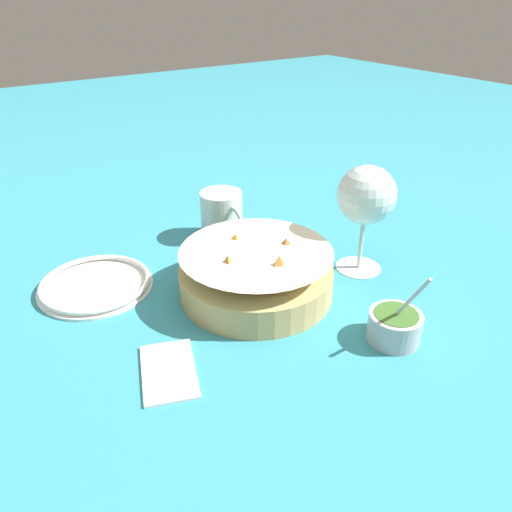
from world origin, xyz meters
TOP-DOWN VIEW (x-y plane):
  - ground_plane at (0.00, 0.00)m, footprint 4.00×4.00m
  - food_basket at (0.02, 0.03)m, footprint 0.24×0.24m
  - sauce_cup at (0.22, 0.12)m, footprint 0.08×0.07m
  - wine_glass at (0.06, 0.22)m, footprint 0.10×0.10m
  - beer_mug at (-0.17, 0.09)m, footprint 0.11×0.08m
  - side_plate at (-0.13, -0.17)m, footprint 0.18×0.18m
  - napkin at (0.11, -0.16)m, footprint 0.13×0.10m

SIDE VIEW (x-z plane):
  - ground_plane at x=0.00m, z-range 0.00..0.00m
  - napkin at x=0.11m, z-range 0.00..0.01m
  - side_plate at x=-0.13m, z-range 0.00..0.01m
  - sauce_cup at x=0.22m, z-range -0.04..0.08m
  - food_basket at x=0.02m, z-range -0.01..0.08m
  - beer_mug at x=-0.17m, z-range 0.00..0.09m
  - wine_glass at x=0.06m, z-range 0.04..0.22m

